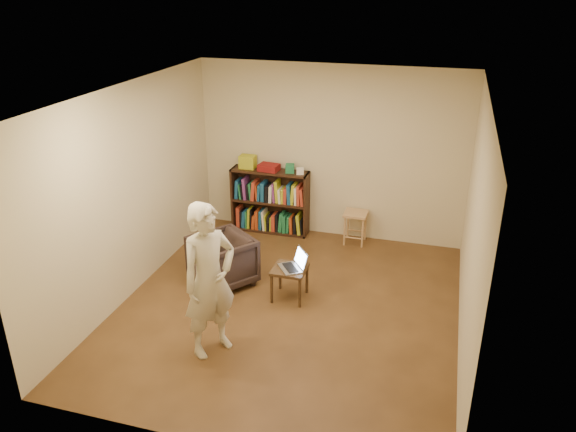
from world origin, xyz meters
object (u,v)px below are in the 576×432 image
(person, at_px, (209,280))
(armchair, at_px, (222,261))
(laptop, at_px, (295,264))
(stool, at_px, (356,218))
(bookshelf, at_px, (270,204))
(side_table, at_px, (290,273))

(person, bearing_deg, armchair, 51.25)
(laptop, bearing_deg, stool, 129.27)
(bookshelf, relative_size, side_table, 2.86)
(stool, xyz_separation_m, laptop, (-0.45, -1.77, 0.08))
(bookshelf, distance_m, armchair, 1.76)
(side_table, bearing_deg, bookshelf, 114.56)
(stool, xyz_separation_m, armchair, (-1.44, -1.69, -0.06))
(stool, relative_size, laptop, 1.15)
(laptop, bearing_deg, armchair, -131.09)
(armchair, height_order, person, person)
(stool, relative_size, armchair, 0.67)
(armchair, distance_m, side_table, 0.94)
(side_table, bearing_deg, stool, 74.15)
(armchair, distance_m, person, 1.50)
(bookshelf, relative_size, armchair, 1.64)
(bookshelf, xyz_separation_m, armchair, (-0.09, -1.76, -0.11))
(stool, bearing_deg, person, -108.38)
(bookshelf, bearing_deg, armchair, -93.00)
(bookshelf, relative_size, stool, 2.44)
(bookshelf, bearing_deg, laptop, -63.75)
(bookshelf, height_order, stool, bookshelf)
(armchair, relative_size, laptop, 1.72)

